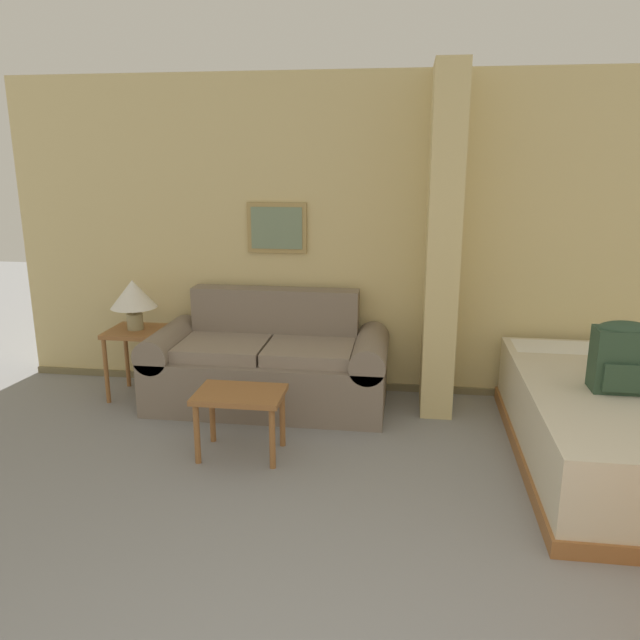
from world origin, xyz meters
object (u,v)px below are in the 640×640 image
Objects in this scene: couch at (269,365)px; table_lamp at (133,296)px; coffee_table at (240,402)px; backpack at (621,355)px.

table_lamp is at bearing 179.54° from couch.
backpack is at bearing 3.17° from coffee_table.
backpack reaches higher than couch.
backpack is (2.40, -0.79, 0.44)m from couch.
table_lamp reaches higher than couch.
couch is 4.26× the size of backpack.
coffee_table is 1.41× the size of table_lamp.
couch is at bearing 161.90° from backpack.
couch is 3.28× the size of coffee_table.
backpack is at bearing -18.10° from couch.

